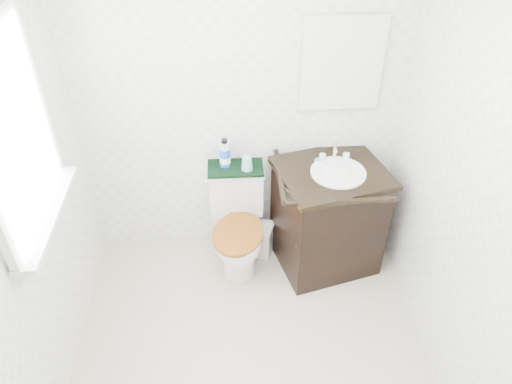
{
  "coord_description": "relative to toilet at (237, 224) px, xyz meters",
  "views": [
    {
      "loc": [
        -0.09,
        -1.76,
        2.73
      ],
      "look_at": [
        0.07,
        0.75,
        0.79
      ],
      "focal_mm": 35.0,
      "sensor_mm": 36.0,
      "label": 1
    }
  ],
  "objects": [
    {
      "name": "floor",
      "position": [
        0.05,
        -0.97,
        -0.33
      ],
      "size": [
        2.4,
        2.4,
        0.0
      ],
      "primitive_type": "plane",
      "color": "beige",
      "rests_on": "ground"
    },
    {
      "name": "wall_back",
      "position": [
        0.05,
        0.23,
        0.87
      ],
      "size": [
        2.4,
        0.0,
        2.4
      ],
      "primitive_type": "plane",
      "rotation": [
        1.57,
        0.0,
        0.0
      ],
      "color": "white",
      "rests_on": "ground"
    },
    {
      "name": "wall_left",
      "position": [
        -1.05,
        -0.97,
        0.87
      ],
      "size": [
        0.0,
        2.4,
        2.4
      ],
      "primitive_type": "plane",
      "rotation": [
        1.57,
        0.0,
        1.57
      ],
      "color": "white",
      "rests_on": "ground"
    },
    {
      "name": "wall_right",
      "position": [
        1.15,
        -0.97,
        0.87
      ],
      "size": [
        0.0,
        2.4,
        2.4
      ],
      "primitive_type": "plane",
      "rotation": [
        1.57,
        0.0,
        -1.57
      ],
      "color": "white",
      "rests_on": "ground"
    },
    {
      "name": "window",
      "position": [
        -1.02,
        -0.72,
        1.22
      ],
      "size": [
        0.02,
        0.7,
        0.9
      ],
      "primitive_type": "cube",
      "color": "white",
      "rests_on": "wall_left"
    },
    {
      "name": "mirror",
      "position": [
        0.69,
        0.2,
        1.12
      ],
      "size": [
        0.5,
        0.02,
        0.6
      ],
      "primitive_type": "cube",
      "color": "silver",
      "rests_on": "wall_back"
    },
    {
      "name": "toilet",
      "position": [
        0.0,
        0.0,
        0.0
      ],
      "size": [
        0.43,
        0.65,
        0.73
      ],
      "color": "white",
      "rests_on": "floor"
    },
    {
      "name": "vanity",
      "position": [
        0.64,
        -0.07,
        0.11
      ],
      "size": [
        0.83,
        0.76,
        0.92
      ],
      "color": "black",
      "rests_on": "floor"
    },
    {
      "name": "trash_bin",
      "position": [
        0.17,
        0.03,
        -0.18
      ],
      "size": [
        0.24,
        0.21,
        0.28
      ],
      "color": "silver",
      "rests_on": "floor"
    },
    {
      "name": "towel",
      "position": [
        0.0,
        0.12,
        0.42
      ],
      "size": [
        0.39,
        0.22,
        0.02
      ],
      "primitive_type": "cube",
      "color": "black",
      "rests_on": "toilet"
    },
    {
      "name": "mouthwash_bottle",
      "position": [
        -0.07,
        0.14,
        0.52
      ],
      "size": [
        0.07,
        0.07,
        0.21
      ],
      "color": "blue",
      "rests_on": "towel"
    },
    {
      "name": "cup",
      "position": [
        0.08,
        0.09,
        0.48
      ],
      "size": [
        0.08,
        0.08,
        0.1
      ],
      "primitive_type": "cone",
      "color": "#7BB3CA",
      "rests_on": "towel"
    },
    {
      "name": "soap_bar",
      "position": [
        0.58,
        0.05,
        0.51
      ],
      "size": [
        0.08,
        0.05,
        0.02
      ],
      "primitive_type": "ellipsoid",
      "color": "#1C8679",
      "rests_on": "vanity"
    }
  ]
}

